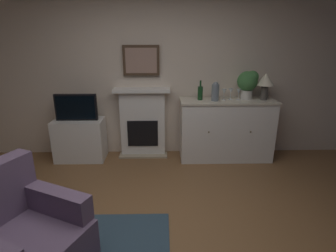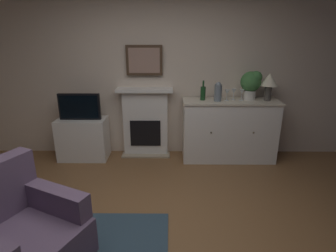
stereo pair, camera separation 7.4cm
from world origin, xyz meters
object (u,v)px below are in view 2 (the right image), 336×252
(wine_bottle, at_px, (203,93))
(wine_glass_center, at_px, (234,92))
(vase_decorative, at_px, (218,92))
(armchair, at_px, (18,234))
(potted_plant_small, at_px, (251,83))
(wine_glass_right, at_px, (242,92))
(table_lamp, at_px, (269,82))
(fireplace_unit, at_px, (146,122))
(tv_cabinet, at_px, (83,139))
(framed_picture, at_px, (144,60))
(wine_glass_left, at_px, (227,92))
(sideboard_cabinet, at_px, (229,130))
(tv_set, at_px, (79,107))

(wine_bottle, xyz_separation_m, wine_glass_center, (0.46, 0.02, 0.01))
(vase_decorative, relative_size, armchair, 0.27)
(potted_plant_small, bearing_deg, wine_glass_right, -159.73)
(table_lamp, bearing_deg, wine_glass_right, -179.01)
(fireplace_unit, relative_size, armchair, 1.04)
(wine_bottle, bearing_deg, potted_plant_small, 2.21)
(fireplace_unit, distance_m, tv_cabinet, 1.01)
(wine_glass_right, relative_size, potted_plant_small, 0.38)
(table_lamp, xyz_separation_m, potted_plant_small, (-0.24, 0.05, -0.02))
(tv_cabinet, bearing_deg, potted_plant_small, 0.68)
(framed_picture, height_order, tv_cabinet, framed_picture)
(wine_glass_right, relative_size, tv_cabinet, 0.22)
(wine_bottle, distance_m, wine_glass_left, 0.35)
(framed_picture, xyz_separation_m, wine_glass_right, (1.45, -0.23, -0.44))
(wine_bottle, xyz_separation_m, wine_glass_left, (0.35, -0.03, 0.01))
(wine_glass_center, height_order, potted_plant_small, potted_plant_small)
(vase_decorative, bearing_deg, wine_glass_left, 15.18)
(armchair, bearing_deg, sideboard_cabinet, 46.36)
(wine_bottle, height_order, wine_glass_right, wine_bottle)
(tv_set, bearing_deg, vase_decorative, -1.16)
(vase_decorative, bearing_deg, sideboard_cabinet, 13.34)
(table_lamp, height_order, wine_glass_right, table_lamp)
(wine_glass_right, bearing_deg, potted_plant_small, 20.27)
(tv_cabinet, bearing_deg, fireplace_unit, 9.45)
(wine_bottle, relative_size, potted_plant_small, 0.67)
(armchair, bearing_deg, fireplace_unit, 71.33)
(wine_glass_center, xyz_separation_m, armchair, (-2.15, -2.25, -0.69))
(armchair, bearing_deg, wine_glass_right, 44.32)
(framed_picture, xyz_separation_m, armchair, (-0.81, -2.44, -1.13))
(framed_picture, relative_size, tv_cabinet, 0.73)
(fireplace_unit, height_order, framed_picture, framed_picture)
(potted_plant_small, xyz_separation_m, armchair, (-2.40, -2.26, -0.83))
(sideboard_cabinet, bearing_deg, armchair, -133.64)
(vase_decorative, distance_m, armchair, 2.97)
(wine_glass_left, distance_m, wine_glass_center, 0.12)
(wine_bottle, xyz_separation_m, tv_set, (-1.86, -0.03, -0.21))
(wine_glass_right, height_order, armchair, wine_glass_right)
(framed_picture, xyz_separation_m, tv_set, (-0.98, -0.23, -0.66))
(vase_decorative, relative_size, potted_plant_small, 0.65)
(sideboard_cabinet, bearing_deg, wine_glass_right, -2.54)
(wine_glass_right, xyz_separation_m, tv_set, (-2.43, -0.00, -0.22))
(fireplace_unit, distance_m, wine_glass_right, 1.55)
(wine_bottle, relative_size, wine_glass_center, 1.76)
(fireplace_unit, xyz_separation_m, tv_set, (-0.98, -0.19, 0.30))
(wine_glass_left, bearing_deg, potted_plant_small, 9.01)
(sideboard_cabinet, xyz_separation_m, wine_glass_left, (-0.07, -0.01, 0.60))
(fireplace_unit, distance_m, framed_picture, 0.96)
(fireplace_unit, height_order, tv_set, fireplace_unit)
(armchair, bearing_deg, tv_cabinet, 94.29)
(wine_glass_right, bearing_deg, table_lamp, 0.99)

